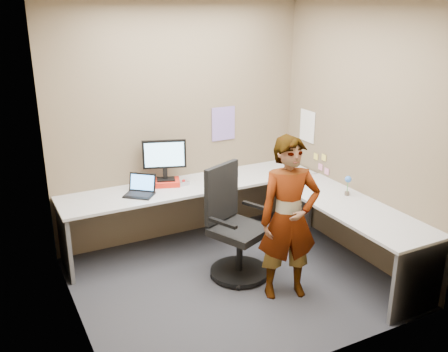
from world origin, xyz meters
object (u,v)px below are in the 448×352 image
desk (252,207)px  person (289,219)px  office_chair (234,233)px  monitor (164,157)px

desk → person: (-0.08, -0.79, 0.20)m
office_chair → person: (0.27, -0.55, 0.32)m
monitor → person: size_ratio=0.30×
person → office_chair: bearing=132.3°
desk → monitor: monitor is taller
monitor → office_chair: 1.18m
desk → person: 0.82m
desk → office_chair: office_chair is taller
office_chair → person: bearing=-87.9°
person → desk: bearing=101.0°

